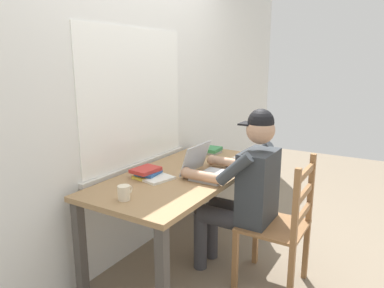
{
  "coord_description": "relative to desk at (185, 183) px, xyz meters",
  "views": [
    {
      "loc": [
        -2.14,
        -1.35,
        1.54
      ],
      "look_at": [
        0.02,
        -0.05,
        0.94
      ],
      "focal_mm": 33.22,
      "sensor_mm": 36.0,
      "label": 1
    }
  ],
  "objects": [
    {
      "name": "ground_plane",
      "position": [
        0.0,
        0.0,
        -0.64
      ],
      "size": [
        8.0,
        8.0,
        0.0
      ],
      "primitive_type": "plane",
      "color": "gray"
    },
    {
      "name": "coffee_mug_white",
      "position": [
        -0.64,
        0.02,
        0.13
      ],
      "size": [
        0.11,
        0.07,
        0.09
      ],
      "color": "beige",
      "rests_on": "desk"
    },
    {
      "name": "coffee_mug_dark",
      "position": [
        0.2,
        0.03,
        0.14
      ],
      "size": [
        0.12,
        0.08,
        0.1
      ],
      "color": "#38281E",
      "rests_on": "desk"
    },
    {
      "name": "laptop",
      "position": [
        0.01,
        -0.17,
        0.14
      ],
      "size": [
        0.33,
        0.3,
        0.23
      ],
      "color": "#ADAFB2",
      "rests_on": "desk"
    },
    {
      "name": "paper_pile_near_laptop",
      "position": [
        0.63,
        -0.24,
        0.09
      ],
      "size": [
        0.26,
        0.23,
        0.0
      ],
      "primitive_type": "cube",
      "rotation": [
        0.0,
        0.0,
        -0.34
      ],
      "color": "white",
      "rests_on": "desk"
    },
    {
      "name": "paper_pile_back_corner",
      "position": [
        -0.24,
        0.07,
        0.1
      ],
      "size": [
        0.23,
        0.2,
        0.02
      ],
      "primitive_type": "cube",
      "rotation": [
        0.0,
        0.0,
        -0.24
      ],
      "color": "silver",
      "rests_on": "desk"
    },
    {
      "name": "computer_mouse",
      "position": [
        0.27,
        -0.25,
        0.1
      ],
      "size": [
        0.06,
        0.1,
        0.03
      ],
      "primitive_type": "ellipsoid",
      "color": "black",
      "rests_on": "desk"
    },
    {
      "name": "wooden_chair",
      "position": [
        0.06,
        -0.73,
        -0.18
      ],
      "size": [
        0.42,
        0.42,
        0.93
      ],
      "color": "olive",
      "rests_on": "ground"
    },
    {
      "name": "book_stack_side",
      "position": [
        0.59,
        0.09,
        0.11
      ],
      "size": [
        0.18,
        0.16,
        0.05
      ],
      "color": "gray",
      "rests_on": "desk"
    },
    {
      "name": "back_wall",
      "position": [
        -0.0,
        0.45,
        0.66
      ],
      "size": [
        6.0,
        0.08,
        2.6
      ],
      "color": "silver",
      "rests_on": "ground"
    },
    {
      "name": "book_stack_main",
      "position": [
        -0.23,
        0.18,
        0.12
      ],
      "size": [
        0.21,
        0.17,
        0.07
      ],
      "color": "gold",
      "rests_on": "desk"
    },
    {
      "name": "desk",
      "position": [
        0.0,
        0.0,
        0.0
      ],
      "size": [
        1.6,
        0.75,
        0.72
      ],
      "color": "#9E7A51",
      "rests_on": "ground"
    },
    {
      "name": "seated_person",
      "position": [
        0.06,
        -0.45,
        0.04
      ],
      "size": [
        0.5,
        0.6,
        1.23
      ],
      "color": "#33383D",
      "rests_on": "ground"
    }
  ]
}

